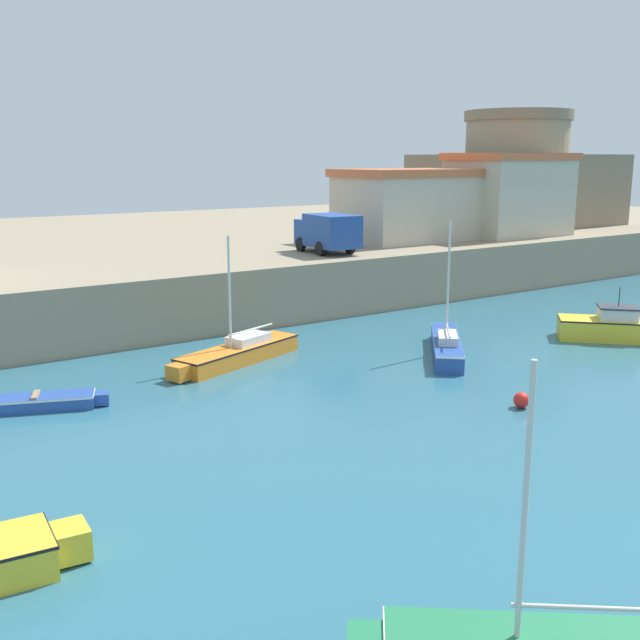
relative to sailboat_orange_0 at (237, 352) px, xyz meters
The scene contains 10 objects.
quay_seawall 24.68m from the sailboat_orange_0, 84.82° to the left, with size 120.00×40.00×3.03m, color gray.
sailboat_orange_0 is the anchor object (origin of this frame).
motorboat_yellow_4 17.68m from the sailboat_orange_0, 21.75° to the right, with size 4.83×5.00×2.51m.
dinghy_blue_6 8.44m from the sailboat_orange_0, behind, with size 4.30×2.45×0.54m.
sailboat_blue_7 8.97m from the sailboat_orange_0, 26.68° to the right, with size 5.06×5.57×5.70m.
mooring_buoy 11.78m from the sailboat_orange_0, 63.85° to the right, with size 0.55×0.55×0.55m, color red.
fortress 38.01m from the sailboat_orange_0, 24.20° to the left, with size 12.83×12.83×8.98m.
harbor_shed_near_wharf 28.23m from the sailboat_orange_0, 18.80° to the left, with size 8.15×5.59×5.62m.
harbor_shed_mid_row 21.56m from the sailboat_orange_0, 29.75° to the left, with size 8.83×5.78×4.60m.
truck_on_quay 13.48m from the sailboat_orange_0, 37.96° to the left, with size 2.49×4.47×2.20m.
Camera 1 is at (-16.49, -5.64, 8.34)m, focal length 42.00 mm.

